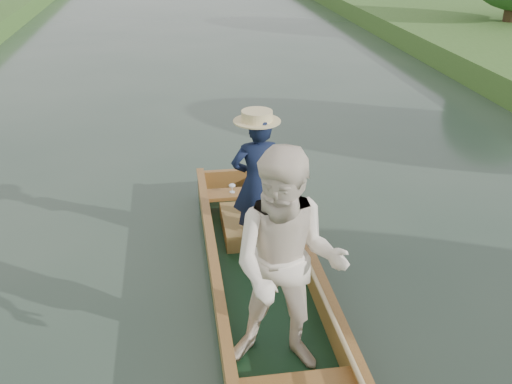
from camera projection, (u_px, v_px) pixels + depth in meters
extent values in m
plane|color=#283D30|center=(264.00, 297.00, 6.02)|extent=(120.00, 120.00, 0.00)
cube|color=black|center=(264.00, 294.00, 6.00)|extent=(1.10, 5.00, 0.08)
cube|color=olive|center=(216.00, 283.00, 5.85)|extent=(0.08, 5.00, 0.32)
cube|color=olive|center=(312.00, 274.00, 5.98)|extent=(0.08, 5.00, 0.32)
cube|color=olive|center=(237.00, 180.00, 8.10)|extent=(1.10, 0.08, 0.32)
cube|color=olive|center=(215.00, 268.00, 5.77)|extent=(0.10, 5.00, 0.04)
cube|color=olive|center=(313.00, 260.00, 5.90)|extent=(0.10, 5.00, 0.04)
cube|color=olive|center=(241.00, 193.00, 7.58)|extent=(0.94, 0.30, 0.05)
imported|color=#101832|center=(257.00, 182.00, 6.50)|extent=(0.63, 0.44, 1.62)
cylinder|color=beige|center=(257.00, 118.00, 6.16)|extent=(0.52, 0.52, 0.12)
imported|color=white|center=(288.00, 266.00, 4.59)|extent=(1.16, 1.01, 2.02)
cube|color=brown|center=(257.00, 224.00, 7.04)|extent=(0.85, 0.90, 0.22)
sphere|color=tan|center=(282.00, 211.00, 6.89)|extent=(0.21, 0.21, 0.21)
sphere|color=tan|center=(283.00, 200.00, 6.82)|extent=(0.15, 0.15, 0.15)
sphere|color=tan|center=(278.00, 195.00, 6.78)|extent=(0.06, 0.06, 0.06)
sphere|color=tan|center=(287.00, 194.00, 6.80)|extent=(0.06, 0.06, 0.06)
sphere|color=tan|center=(284.00, 203.00, 6.77)|extent=(0.06, 0.06, 0.06)
sphere|color=tan|center=(275.00, 210.00, 6.85)|extent=(0.07, 0.07, 0.07)
sphere|color=tan|center=(290.00, 209.00, 6.88)|extent=(0.07, 0.07, 0.07)
sphere|color=tan|center=(278.00, 219.00, 6.90)|extent=(0.08, 0.08, 0.08)
sphere|color=tan|center=(287.00, 218.00, 6.91)|extent=(0.08, 0.08, 0.08)
cylinder|color=silver|center=(232.00, 192.00, 7.55)|extent=(0.07, 0.07, 0.01)
cylinder|color=silver|center=(232.00, 189.00, 7.53)|extent=(0.01, 0.01, 0.08)
ellipsoid|color=silver|center=(232.00, 186.00, 7.50)|extent=(0.09, 0.09, 0.05)
cylinder|color=tan|center=(310.00, 268.00, 5.70)|extent=(0.04, 4.15, 0.19)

